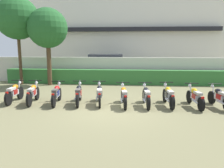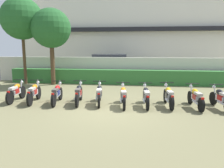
{
  "view_description": "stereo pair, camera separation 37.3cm",
  "coord_description": "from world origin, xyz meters",
  "px_view_note": "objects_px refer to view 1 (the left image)",
  "views": [
    {
      "loc": [
        0.89,
        -8.7,
        2.53
      ],
      "look_at": [
        0.0,
        1.02,
        0.87
      ],
      "focal_mm": 35.82,
      "sensor_mm": 36.0,
      "label": 1
    },
    {
      "loc": [
        1.26,
        -8.66,
        2.53
      ],
      "look_at": [
        0.0,
        1.02,
        0.87
      ],
      "focal_mm": 35.82,
      "sensor_mm": 36.0,
      "label": 2
    }
  ],
  "objects_px": {
    "tree_far_side": "(47,28)",
    "motorcycle_in_row_9": "(219,97)",
    "motorcycle_in_row_2": "(56,94)",
    "motorcycle_in_row_6": "(146,96)",
    "motorcycle_in_row_8": "(195,97)",
    "motorcycle_in_row_0": "(14,93)",
    "motorcycle_in_row_3": "(79,94)",
    "motorcycle_in_row_4": "(99,94)",
    "motorcycle_in_row_1": "(33,93)",
    "tree_near_inspector": "(17,18)",
    "motorcycle_in_row_7": "(168,95)",
    "motorcycle_in_row_5": "(124,96)",
    "parked_car": "(108,66)"
  },
  "relations": [
    {
      "from": "motorcycle_in_row_1",
      "to": "motorcycle_in_row_7",
      "type": "xyz_separation_m",
      "value": [
        5.96,
        0.1,
        -0.01
      ]
    },
    {
      "from": "motorcycle_in_row_4",
      "to": "motorcycle_in_row_9",
      "type": "bearing_deg",
      "value": -100.35
    },
    {
      "from": "motorcycle_in_row_9",
      "to": "parked_car",
      "type": "bearing_deg",
      "value": 23.91
    },
    {
      "from": "motorcycle_in_row_3",
      "to": "tree_far_side",
      "type": "bearing_deg",
      "value": 25.11
    },
    {
      "from": "motorcycle_in_row_1",
      "to": "motorcycle_in_row_9",
      "type": "distance_m",
      "value": 8.03
    },
    {
      "from": "motorcycle_in_row_0",
      "to": "motorcycle_in_row_7",
      "type": "bearing_deg",
      "value": -94.26
    },
    {
      "from": "tree_far_side",
      "to": "motorcycle_in_row_5",
      "type": "bearing_deg",
      "value": -43.38
    },
    {
      "from": "tree_near_inspector",
      "to": "motorcycle_in_row_1",
      "type": "distance_m",
      "value": 6.81
    },
    {
      "from": "motorcycle_in_row_2",
      "to": "tree_far_side",
      "type": "bearing_deg",
      "value": 15.96
    },
    {
      "from": "tree_near_inspector",
      "to": "motorcycle_in_row_6",
      "type": "bearing_deg",
      "value": -30.9
    },
    {
      "from": "motorcycle_in_row_8",
      "to": "motorcycle_in_row_9",
      "type": "xyz_separation_m",
      "value": [
        0.98,
        -0.03,
        0.0
      ]
    },
    {
      "from": "motorcycle_in_row_0",
      "to": "motorcycle_in_row_6",
      "type": "distance_m",
      "value": 5.94
    },
    {
      "from": "parked_car",
      "to": "motorcycle_in_row_1",
      "type": "height_order",
      "value": "parked_car"
    },
    {
      "from": "tree_far_side",
      "to": "motorcycle_in_row_6",
      "type": "xyz_separation_m",
      "value": [
        6.0,
        -4.69,
        -3.19
      ]
    },
    {
      "from": "motorcycle_in_row_2",
      "to": "motorcycle_in_row_9",
      "type": "xyz_separation_m",
      "value": [
        6.94,
        0.0,
        -0.01
      ]
    },
    {
      "from": "motorcycle_in_row_3",
      "to": "motorcycle_in_row_4",
      "type": "bearing_deg",
      "value": -96.24
    },
    {
      "from": "motorcycle_in_row_3",
      "to": "motorcycle_in_row_6",
      "type": "distance_m",
      "value": 2.95
    },
    {
      "from": "tree_near_inspector",
      "to": "tree_far_side",
      "type": "height_order",
      "value": "tree_near_inspector"
    },
    {
      "from": "motorcycle_in_row_0",
      "to": "motorcycle_in_row_9",
      "type": "bearing_deg",
      "value": -94.94
    },
    {
      "from": "motorcycle_in_row_8",
      "to": "motorcycle_in_row_0",
      "type": "bearing_deg",
      "value": 83.57
    },
    {
      "from": "tree_near_inspector",
      "to": "motorcycle_in_row_2",
      "type": "distance_m",
      "value": 7.36
    },
    {
      "from": "parked_car",
      "to": "motorcycle_in_row_7",
      "type": "relative_size",
      "value": 2.44
    },
    {
      "from": "tree_far_side",
      "to": "motorcycle_in_row_6",
      "type": "bearing_deg",
      "value": -38.03
    },
    {
      "from": "motorcycle_in_row_6",
      "to": "motorcycle_in_row_0",
      "type": "bearing_deg",
      "value": 84.29
    },
    {
      "from": "motorcycle_in_row_4",
      "to": "motorcycle_in_row_5",
      "type": "distance_m",
      "value": 1.09
    },
    {
      "from": "motorcycle_in_row_2",
      "to": "motorcycle_in_row_9",
      "type": "distance_m",
      "value": 6.94
    },
    {
      "from": "tree_near_inspector",
      "to": "motorcycle_in_row_3",
      "type": "distance_m",
      "value": 7.89
    },
    {
      "from": "parked_car",
      "to": "motorcycle_in_row_0",
      "type": "bearing_deg",
      "value": -114.86
    },
    {
      "from": "motorcycle_in_row_2",
      "to": "motorcycle_in_row_5",
      "type": "xyz_separation_m",
      "value": [
        2.98,
        -0.07,
        -0.0
      ]
    },
    {
      "from": "motorcycle_in_row_0",
      "to": "motorcycle_in_row_5",
      "type": "xyz_separation_m",
      "value": [
        4.98,
        -0.17,
        -0.01
      ]
    },
    {
      "from": "motorcycle_in_row_2",
      "to": "motorcycle_in_row_6",
      "type": "distance_m",
      "value": 3.93
    },
    {
      "from": "motorcycle_in_row_1",
      "to": "motorcycle_in_row_6",
      "type": "distance_m",
      "value": 5.02
    },
    {
      "from": "tree_far_side",
      "to": "motorcycle_in_row_8",
      "type": "bearing_deg",
      "value": -30.12
    },
    {
      "from": "motorcycle_in_row_5",
      "to": "tree_far_side",
      "type": "bearing_deg",
      "value": 39.22
    },
    {
      "from": "motorcycle_in_row_9",
      "to": "motorcycle_in_row_6",
      "type": "bearing_deg",
      "value": 81.19
    },
    {
      "from": "tree_far_side",
      "to": "motorcycle_in_row_3",
      "type": "relative_size",
      "value": 2.57
    },
    {
      "from": "motorcycle_in_row_9",
      "to": "motorcycle_in_row_7",
      "type": "bearing_deg",
      "value": 78.28
    },
    {
      "from": "motorcycle_in_row_1",
      "to": "motorcycle_in_row_5",
      "type": "relative_size",
      "value": 1.01
    },
    {
      "from": "tree_near_inspector",
      "to": "motorcycle_in_row_8",
      "type": "distance_m",
      "value": 11.75
    },
    {
      "from": "motorcycle_in_row_2",
      "to": "motorcycle_in_row_6",
      "type": "relative_size",
      "value": 1.01
    },
    {
      "from": "motorcycle_in_row_9",
      "to": "motorcycle_in_row_4",
      "type": "bearing_deg",
      "value": 79.87
    },
    {
      "from": "motorcycle_in_row_0",
      "to": "motorcycle_in_row_5",
      "type": "bearing_deg",
      "value": -96.26
    },
    {
      "from": "motorcycle_in_row_4",
      "to": "motorcycle_in_row_6",
      "type": "xyz_separation_m",
      "value": [
        2.03,
        -0.12,
        -0.01
      ]
    },
    {
      "from": "tree_far_side",
      "to": "motorcycle_in_row_9",
      "type": "distance_m",
      "value": 10.64
    },
    {
      "from": "motorcycle_in_row_1",
      "to": "motorcycle_in_row_8",
      "type": "height_order",
      "value": "motorcycle_in_row_1"
    },
    {
      "from": "motorcycle_in_row_6",
      "to": "motorcycle_in_row_9",
      "type": "height_order",
      "value": "motorcycle_in_row_6"
    },
    {
      "from": "motorcycle_in_row_1",
      "to": "motorcycle_in_row_2",
      "type": "relative_size",
      "value": 1.01
    },
    {
      "from": "motorcycle_in_row_0",
      "to": "motorcycle_in_row_9",
      "type": "distance_m",
      "value": 8.95
    },
    {
      "from": "motorcycle_in_row_2",
      "to": "motorcycle_in_row_8",
      "type": "relative_size",
      "value": 0.99
    },
    {
      "from": "motorcycle_in_row_0",
      "to": "tree_near_inspector",
      "type": "bearing_deg",
      "value": 19.39
    }
  ]
}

